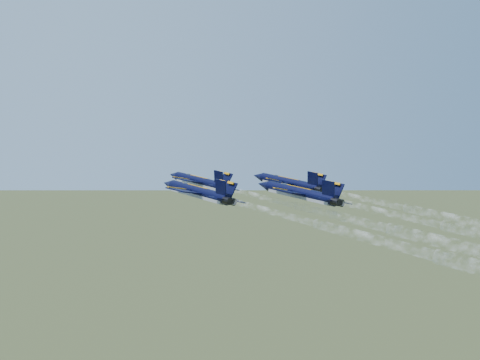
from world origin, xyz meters
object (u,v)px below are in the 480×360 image
object	(u,v)px
jet_slot	(299,193)
jet_lead	(199,182)
jet_right	(288,183)
jet_left	(197,192)

from	to	relation	value
jet_slot	jet_lead	bearing A→B (deg)	88.89
jet_lead	jet_right	size ratio (longest dim) A/B	1.00
jet_left	jet_right	distance (m)	20.56
jet_left	jet_right	xyz separation A→B (m)	(18.83, 8.24, 0.00)
jet_lead	jet_slot	distance (m)	24.03
jet_slot	jet_left	bearing A→B (deg)	131.79
jet_lead	jet_right	xyz separation A→B (m)	(14.14, -7.58, 0.00)
jet_right	jet_left	bearing A→B (deg)	179.64
jet_left	jet_slot	bearing A→B (deg)	-48.21
jet_lead	jet_left	bearing A→B (deg)	-130.50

